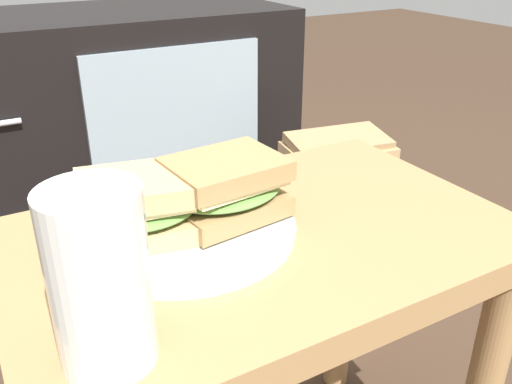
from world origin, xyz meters
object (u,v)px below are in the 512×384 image
Objects in this scene: tv_cabinet at (105,125)px; paper_bag at (334,205)px; sandwich_front at (137,207)px; beer_glass at (100,282)px; sandwich_back at (226,187)px; plate at (185,229)px.

paper_bag is (0.40, -0.49, -0.12)m from tv_cabinet.
beer_glass reaches higher than sandwich_front.
tv_cabinet is at bearing 77.68° from sandwich_front.
sandwich_back is at bearing -5.64° from sandwich_front.
plate is 0.75m from paper_bag.
sandwich_front is 0.41× the size of paper_bag.
sandwich_front is at bearing 174.36° from sandwich_back.
sandwich_front is 0.10m from sandwich_back.
plate is at bearing -5.64° from sandwich_front.
sandwich_back is 0.23m from beer_glass.
paper_bag is (0.59, 0.42, -0.33)m from sandwich_front.
tv_cabinet reaches higher than paper_bag.
beer_glass is 0.42× the size of paper_bag.
plate reaches higher than paper_bag.
paper_bag is (0.54, 0.42, -0.30)m from plate.
sandwich_front is 0.80m from paper_bag.
tv_cabinet is 6.74× the size of sandwich_back.
tv_cabinet is 0.64m from paper_bag.
plate is at bearing 50.01° from beer_glass.
sandwich_back is (0.10, -0.01, 0.00)m from sandwich_front.
sandwich_front is at bearing 63.61° from beer_glass.
sandwich_back is 0.98× the size of beer_glass.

